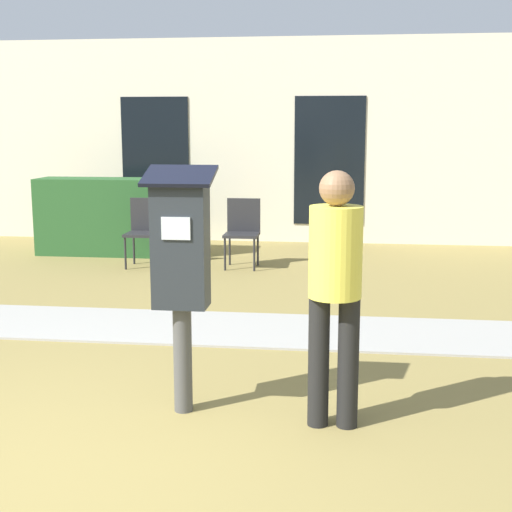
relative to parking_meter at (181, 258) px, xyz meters
The scene contains 8 objects.
ground_plane 1.57m from the parking_meter, 122.12° to the right, with size 40.00×40.00×0.00m, color olive.
sidewalk 2.24m from the parking_meter, 108.50° to the left, with size 12.00×1.10×0.02m.
building_facade 7.18m from the parking_meter, 95.09° to the left, with size 10.00×0.26×3.20m.
parking_meter is the anchor object (origin of this frame).
person_standing 0.98m from the parking_meter, ahead, with size 0.32×0.32×1.58m.
outdoor_chair_left 5.06m from the parking_meter, 108.54° to the left, with size 0.44×0.44×0.90m.
outdoor_chair_middle 4.91m from the parking_meter, 93.61° to the left, with size 0.44×0.44×0.90m.
hedge_row 6.04m from the parking_meter, 112.27° to the left, with size 2.20×0.60×1.10m.
Camera 1 is at (1.65, -3.30, 1.83)m, focal length 50.00 mm.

